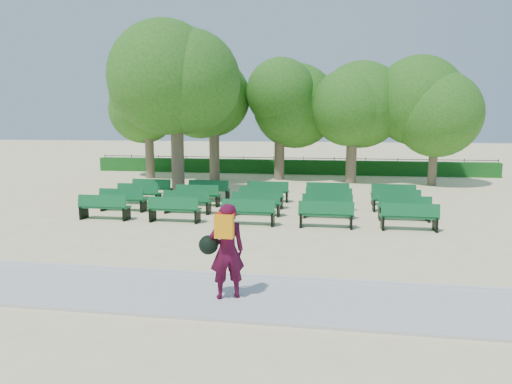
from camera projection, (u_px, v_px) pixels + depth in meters
The scene contains 9 objects.
ground at pixel (252, 218), 16.25m from camera, with size 120.00×120.00×0.00m, color beige.
paving at pixel (189, 294), 9.03m from camera, with size 30.00×2.20×0.06m, color #BBBDB7.
curb at pixel (205, 274), 10.15m from camera, with size 30.00×0.12×0.10m, color silver.
hedge at pixel (288, 167), 29.84m from camera, with size 26.00×0.70×0.90m, color #155319.
fence at pixel (288, 173), 30.30m from camera, with size 26.00×0.10×1.02m, color black, non-canonical shape.
tree_line at pixel (281, 182), 26.00m from camera, with size 21.80×6.80×7.04m, color #2C651B, non-canonical shape.
bench_array at pixel (259, 209), 17.40m from camera, with size 1.79×0.65×1.11m.
tree_among at pixel (176, 98), 19.52m from camera, with size 4.55×4.55×6.49m.
person at pixel (225, 250), 8.63m from camera, with size 0.93×0.67×1.85m.
Camera 1 is at (2.68, -15.69, 3.43)m, focal length 32.00 mm.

